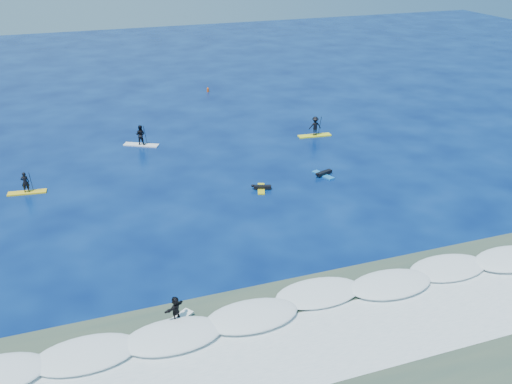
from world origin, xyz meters
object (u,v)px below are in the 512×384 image
object	(u,v)px
sup_paddler_center	(141,137)
prone_paddler_far	(323,174)
prone_paddler_near	(261,188)
wave_surfer	(176,310)
sup_paddler_left	(26,186)
sup_paddler_right	(315,127)
marker_buoy	(208,90)

from	to	relation	value
sup_paddler_center	prone_paddler_far	world-z (taller)	sup_paddler_center
prone_paddler_near	wave_surfer	bearing A→B (deg)	164.48
sup_paddler_left	sup_paddler_center	xyz separation A→B (m)	(9.52, 7.14, 0.22)
sup_paddler_center	sup_paddler_right	bearing A→B (deg)	18.76
sup_paddler_left	marker_buoy	distance (m)	29.89
marker_buoy	wave_surfer	bearing A→B (deg)	-107.39
sup_paddler_center	marker_buoy	xyz separation A→B (m)	(10.31, 15.22, -0.54)
sup_paddler_center	prone_paddler_far	size ratio (longest dim) A/B	1.47
sup_paddler_center	prone_paddler_near	bearing A→B (deg)	-31.31
prone_paddler_far	wave_surfer	world-z (taller)	wave_surfer
prone_paddler_far	sup_paddler_left	bearing A→B (deg)	60.45
sup_paddler_right	sup_paddler_left	bearing A→B (deg)	-165.16
sup_paddler_right	prone_paddler_far	world-z (taller)	sup_paddler_right
marker_buoy	sup_paddler_left	bearing A→B (deg)	-131.57
wave_surfer	marker_buoy	distance (m)	42.83
sup_paddler_center	marker_buoy	distance (m)	18.39
prone_paddler_near	prone_paddler_far	size ratio (longest dim) A/B	0.93
sup_paddler_left	prone_paddler_near	size ratio (longest dim) A/B	1.43
sup_paddler_left	prone_paddler_near	xyz separation A→B (m)	(16.39, -5.19, -0.46)
sup_paddler_left	wave_surfer	world-z (taller)	sup_paddler_left
wave_surfer	sup_paddler_center	bearing A→B (deg)	49.98
prone_paddler_far	wave_surfer	bearing A→B (deg)	115.43
wave_surfer	marker_buoy	bearing A→B (deg)	38.12
sup_paddler_right	marker_buoy	world-z (taller)	sup_paddler_right
prone_paddler_far	marker_buoy	size ratio (longest dim) A/B	3.30
sup_paddler_right	marker_buoy	bearing A→B (deg)	111.58
sup_paddler_right	wave_surfer	xyz separation A→B (m)	(-18.07, -22.68, -0.04)
sup_paddler_center	wave_surfer	size ratio (longest dim) A/B	1.60
sup_paddler_right	sup_paddler_center	bearing A→B (deg)	174.63
sup_paddler_left	prone_paddler_far	world-z (taller)	sup_paddler_left
prone_paddler_far	marker_buoy	bearing A→B (deg)	-13.84
sup_paddler_right	prone_paddler_far	bearing A→B (deg)	-105.38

